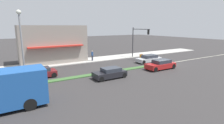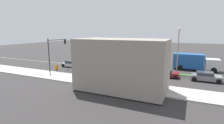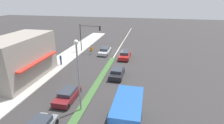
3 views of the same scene
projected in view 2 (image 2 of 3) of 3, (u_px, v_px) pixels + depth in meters
The scene contains 15 objects.
ground_plane at pixel (161, 73), 29.28m from camera, with size 160.00×160.00×0.00m, color #333030.
sidewalk_right at pixel (152, 89), 21.02m from camera, with size 4.00×73.00×0.12m, color #B2AFA8.
median_strip at pixel (223, 79), 25.55m from camera, with size 0.90×46.00×0.10m, color #3D6633.
lane_marking_center at pixel (73, 64), 36.72m from camera, with size 0.16×60.00×0.01m, color beige.
building_corner_store at pixel (121, 65), 20.28m from camera, with size 5.78×10.33×5.97m.
traffic_signal_main at pixel (55, 49), 30.19m from camera, with size 4.59×0.34×5.60m.
street_lamp at pixel (178, 45), 27.41m from camera, with size 0.44×0.44×7.37m.
pedestrian at pixel (91, 72), 25.59m from camera, with size 0.34×0.34×1.74m.
warning_aframe_sign at pixel (56, 68), 31.56m from camera, with size 0.45×0.53×0.84m.
delivery_truck at pixel (194, 62), 31.44m from camera, with size 2.44×7.50×2.87m.
hatchback_red at pixel (93, 61), 37.12m from camera, with size 1.83×4.44×1.34m.
sedan_dark at pixel (130, 64), 33.70m from camera, with size 1.79×3.82×1.22m.
sedan_maroon at pixel (165, 73), 26.82m from camera, with size 1.81×4.06×1.20m.
sedan_silver at pixel (73, 64), 33.98m from camera, with size 1.79×4.42×1.26m.
suv_grey at pixel (206, 77), 24.50m from camera, with size 1.86×3.83×1.31m.
Camera 2 is at (29.28, 22.55, 7.00)m, focal length 28.00 mm.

